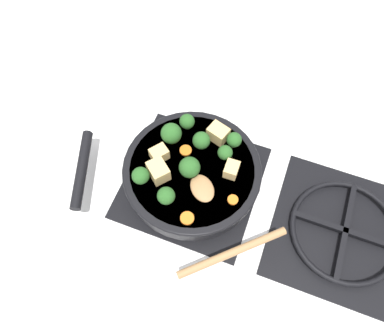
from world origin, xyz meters
name	(u,v)px	position (x,y,z in m)	size (l,w,h in m)	color
ground_plane	(192,182)	(0.00, 0.00, 0.00)	(2.40, 2.40, 0.00)	white
front_burner_grate	(192,180)	(0.00, 0.00, 0.01)	(0.31, 0.31, 0.03)	black
rear_burner_grate	(344,232)	(0.00, 0.36, 0.01)	(0.31, 0.31, 0.03)	black
skillet_pan	(191,172)	(0.00, 0.00, 0.05)	(0.34, 0.44, 0.05)	black
wooden_spoon	(219,223)	(0.10, 0.10, 0.08)	(0.24, 0.23, 0.02)	#A87A4C
tofu_cube_center_large	(218,133)	(-0.10, 0.03, 0.09)	(0.04, 0.04, 0.04)	#DBB770
tofu_cube_near_handle	(231,169)	(-0.02, 0.08, 0.09)	(0.04, 0.03, 0.03)	#DBB770
tofu_cube_east_chunk	(158,171)	(0.04, -0.06, 0.09)	(0.05, 0.04, 0.04)	#DBB770
tofu_cube_west_chunk	(159,153)	(0.00, -0.08, 0.09)	(0.04, 0.03, 0.03)	#DBB770
broccoli_floret_near_spoon	(192,168)	(0.01, 0.00, 0.10)	(0.05, 0.05, 0.05)	#709956
broccoli_floret_center_top	(203,141)	(-0.06, 0.00, 0.10)	(0.04, 0.04, 0.05)	#709956
broccoli_floret_east_rim	(171,134)	(-0.05, -0.07, 0.10)	(0.05, 0.05, 0.05)	#709956
broccoli_floret_west_rim	(141,176)	(0.07, -0.09, 0.10)	(0.04, 0.04, 0.05)	#709956
broccoli_floret_north_edge	(225,153)	(-0.05, 0.06, 0.10)	(0.03, 0.03, 0.04)	#709956
broccoli_floret_south_cluster	(187,122)	(-0.10, -0.05, 0.10)	(0.04, 0.04, 0.04)	#709956
broccoli_floret_mid_floret	(234,140)	(-0.09, 0.07, 0.10)	(0.03, 0.03, 0.04)	#709956
broccoli_floret_small_inner	(166,196)	(0.09, -0.02, 0.10)	(0.04, 0.04, 0.05)	#709956
carrot_slice_orange_thin	(187,218)	(0.11, 0.03, 0.08)	(0.03, 0.03, 0.01)	orange
carrot_slice_near_center	(186,150)	(-0.04, -0.03, 0.08)	(0.03, 0.03, 0.01)	orange
carrot_slice_edge_slice	(233,200)	(0.04, 0.11, 0.08)	(0.02, 0.02, 0.01)	orange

